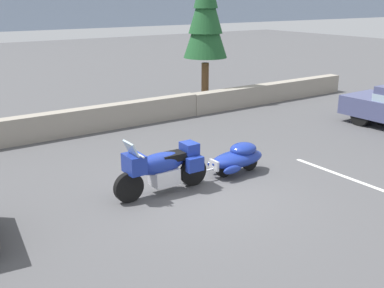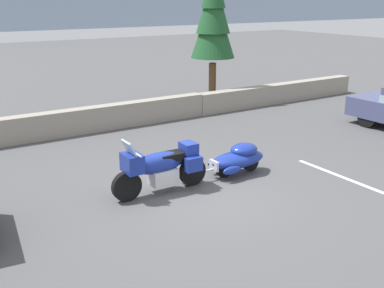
% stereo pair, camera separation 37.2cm
% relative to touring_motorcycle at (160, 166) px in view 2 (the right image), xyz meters
% --- Properties ---
extents(ground_plane, '(80.00, 80.00, 0.00)m').
position_rel_touring_motorcycle_xyz_m(ground_plane, '(0.71, -0.47, -0.62)').
color(ground_plane, '#4C4C4F').
extents(stone_guard_wall, '(24.00, 0.51, 0.90)m').
position_rel_touring_motorcycle_xyz_m(stone_guard_wall, '(0.16, 5.56, -0.21)').
color(stone_guard_wall, gray).
rests_on(stone_guard_wall, ground).
extents(touring_motorcycle, '(2.31, 0.76, 1.33)m').
position_rel_touring_motorcycle_xyz_m(touring_motorcycle, '(0.00, 0.00, 0.00)').
color(touring_motorcycle, black).
rests_on(touring_motorcycle, ground).
extents(car_shaped_trailer, '(2.20, 0.79, 0.76)m').
position_rel_touring_motorcycle_xyz_m(car_shaped_trailer, '(2.16, -0.02, -0.21)').
color(car_shaped_trailer, black).
rests_on(car_shaped_trailer, ground).
extents(pine_tree_tall, '(1.74, 1.74, 5.73)m').
position_rel_touring_motorcycle_xyz_m(pine_tree_tall, '(6.25, 6.90, 2.97)').
color(pine_tree_tall, brown).
rests_on(pine_tree_tall, ground).
extents(parking_stripe_marker, '(0.12, 3.60, 0.01)m').
position_rel_touring_motorcycle_xyz_m(parking_stripe_marker, '(4.16, -1.97, -0.62)').
color(parking_stripe_marker, silver).
rests_on(parking_stripe_marker, ground).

